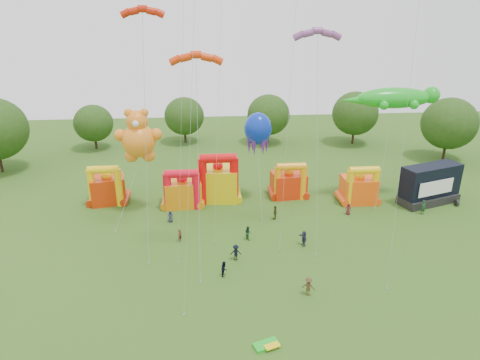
{
  "coord_description": "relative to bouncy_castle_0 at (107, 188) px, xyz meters",
  "views": [
    {
      "loc": [
        -4.56,
        -25.19,
        24.23
      ],
      "look_at": [
        -0.81,
        18.0,
        7.19
      ],
      "focal_mm": 32.0,
      "sensor_mm": 36.0,
      "label": 1
    }
  ],
  "objects": [
    {
      "name": "spectator_8",
      "position": [
        14.79,
        -18.77,
        -1.38
      ],
      "size": [
        0.79,
        0.91,
        1.6
      ],
      "primitive_type": "imported",
      "rotation": [
        0.0,
        0.0,
        1.3
      ],
      "color": "black",
      "rests_on": "ground"
    },
    {
      "name": "parafoil_kites",
      "position": [
        12.61,
        -13.64,
        10.24
      ],
      "size": [
        21.64,
        10.8,
        25.54
      ],
      "color": "red",
      "rests_on": "ground"
    },
    {
      "name": "stage_trailer",
      "position": [
        43.37,
        -3.67,
        0.4
      ],
      "size": [
        8.96,
        5.64,
        5.35
      ],
      "color": "black",
      "rests_on": "ground"
    },
    {
      "name": "bouncy_castle_2",
      "position": [
        14.95,
        -0.26,
        0.49
      ],
      "size": [
        5.8,
        4.85,
        7.06
      ],
      "color": "#DAB70B",
      "rests_on": "ground"
    },
    {
      "name": "teddy_bear_kite",
      "position": [
        4.42,
        -4.4,
        4.28
      ],
      "size": [
        5.86,
        7.89,
        13.59
      ],
      "color": "orange",
      "rests_on": "ground"
    },
    {
      "name": "spectator_1",
      "position": [
        10.14,
        -11.59,
        -1.4
      ],
      "size": [
        0.65,
        0.67,
        1.56
      ],
      "primitive_type": "imported",
      "rotation": [
        0.0,
        0.0,
        0.87
      ],
      "color": "#562318",
      "rests_on": "ground"
    },
    {
      "name": "octopus_kite",
      "position": [
        20.3,
        -1.11,
        5.9
      ],
      "size": [
        3.61,
        8.96,
        12.2
      ],
      "color": "#0B28A9",
      "rests_on": "ground"
    },
    {
      "name": "spectator_9",
      "position": [
        22.29,
        -22.51,
        -1.26
      ],
      "size": [
        1.36,
        1.12,
        1.83
      ],
      "primitive_type": "imported",
      "rotation": [
        0.0,
        0.0,
        2.7
      ],
      "color": "#48341D",
      "rests_on": "ground"
    },
    {
      "name": "bouncy_castle_0",
      "position": [
        0.0,
        0.0,
        0.0
      ],
      "size": [
        5.13,
        4.46,
        5.68
      ],
      "color": "red",
      "rests_on": "ground"
    },
    {
      "name": "spectator_5",
      "position": [
        23.89,
        -13.62,
        -1.31
      ],
      "size": [
        0.9,
        1.7,
        1.75
      ],
      "primitive_type": "imported",
      "rotation": [
        0.0,
        0.0,
        4.96
      ],
      "color": "#272942",
      "rests_on": "ground"
    },
    {
      "name": "ground",
      "position": [
        17.79,
        -29.38,
        -2.18
      ],
      "size": [
        160.0,
        160.0,
        0.0
      ],
      "primitive_type": "plane",
      "color": "#2D5919",
      "rests_on": "ground"
    },
    {
      "name": "spectator_0",
      "position": [
        8.76,
        -6.62,
        -1.42
      ],
      "size": [
        0.8,
        0.58,
        1.52
      ],
      "primitive_type": "imported",
      "rotation": [
        0.0,
        0.0,
        0.14
      ],
      "color": "#262A3F",
      "rests_on": "ground"
    },
    {
      "name": "diamond_kites",
      "position": [
        17.99,
        -14.59,
        13.13
      ],
      "size": [
        22.36,
        18.9,
        36.17
      ],
      "color": "red",
      "rests_on": "ground"
    },
    {
      "name": "bouncy_castle_1",
      "position": [
        10.13,
        -1.78,
        -0.08
      ],
      "size": [
        5.15,
        4.31,
        5.51
      ],
      "color": "orange",
      "rests_on": "ground"
    },
    {
      "name": "bouncy_castle_3",
      "position": [
        24.81,
        0.01,
        -0.13
      ],
      "size": [
        4.87,
        4.1,
        5.33
      ],
      "color": "red",
      "rests_on": "ground"
    },
    {
      "name": "spectator_7",
      "position": [
        40.95,
        -7.18,
        -1.22
      ],
      "size": [
        0.81,
        0.66,
        1.93
      ],
      "primitive_type": "imported",
      "rotation": [
        0.0,
        0.0,
        0.32
      ],
      "color": "#193F1E",
      "rests_on": "ground"
    },
    {
      "name": "spectator_4",
      "position": [
        21.77,
        -6.95,
        -1.26
      ],
      "size": [
        0.82,
        1.17,
        1.84
      ],
      "primitive_type": "imported",
      "rotation": [
        0.0,
        0.0,
        4.33
      ],
      "color": "#413B1A",
      "rests_on": "ground"
    },
    {
      "name": "gecko_kite",
      "position": [
        37.02,
        -2.74,
        7.3
      ],
      "size": [
        13.05,
        6.47,
        15.44
      ],
      "color": "green",
      "rests_on": "ground"
    },
    {
      "name": "spectator_2",
      "position": [
        17.86,
        -11.69,
        -1.36
      ],
      "size": [
        0.91,
        0.99,
        1.65
      ],
      "primitive_type": "imported",
      "rotation": [
        0.0,
        0.0,
        2.03
      ],
      "color": "#193E21",
      "rests_on": "ground"
    },
    {
      "name": "spectator_3",
      "position": [
        16.14,
        -16.0,
        -1.29
      ],
      "size": [
        1.2,
        0.76,
        1.78
      ],
      "primitive_type": "imported",
      "rotation": [
        0.0,
        0.0,
        3.06
      ],
      "color": "black",
      "rests_on": "ground"
    },
    {
      "name": "bouncy_castle_4",
      "position": [
        33.94,
        -2.73,
        -0.06
      ],
      "size": [
        4.58,
        3.71,
        5.52
      ],
      "color": "#FF510D",
      "rests_on": "ground"
    },
    {
      "name": "folded_kite_bundle",
      "position": [
        17.6,
        -28.65,
        -2.04
      ],
      "size": [
        2.22,
        1.61,
        0.31
      ],
      "color": "green",
      "rests_on": "ground"
    },
    {
      "name": "tree_ring",
      "position": [
        16.6,
        -28.77,
        4.08
      ],
      "size": [
        123.89,
        125.99,
        12.07
      ],
      "color": "#352314",
      "rests_on": "ground"
    },
    {
      "name": "spectator_6",
      "position": [
        31.33,
        -6.46,
        -1.41
      ],
      "size": [
        0.82,
        0.61,
        1.53
      ],
      "primitive_type": "imported",
      "rotation": [
        0.0,
        0.0,
        6.11
      ],
      "color": "#591922",
      "rests_on": "ground"
    }
  ]
}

